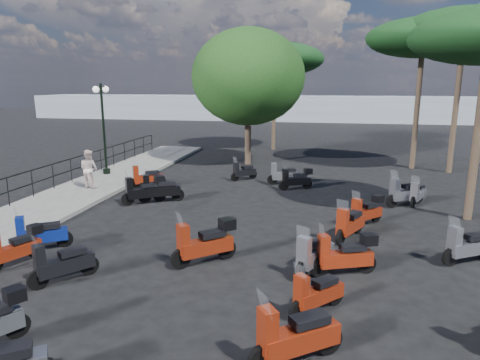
% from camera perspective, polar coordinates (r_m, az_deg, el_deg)
% --- Properties ---
extents(ground, '(120.00, 120.00, 0.00)m').
position_cam_1_polar(ground, '(12.75, -6.26, -8.61)').
color(ground, black).
rests_on(ground, ground).
extents(sidewalk, '(3.00, 30.00, 0.15)m').
position_cam_1_polar(sidewalk, '(18.11, -23.37, -2.87)').
color(sidewalk, '#5F5D5B').
rests_on(sidewalk, ground).
extents(railing, '(0.04, 26.04, 1.10)m').
position_cam_1_polar(railing, '(18.53, -27.26, -0.29)').
color(railing, black).
rests_on(railing, sidewalk).
extents(lamp_post_2, '(0.36, 1.32, 4.47)m').
position_cam_1_polar(lamp_post_2, '(22.36, -17.77, 7.23)').
color(lamp_post_2, black).
rests_on(lamp_post_2, sidewalk).
extents(pedestrian_far, '(0.96, 0.83, 1.69)m').
position_cam_1_polar(pedestrian_far, '(19.74, -19.48, 1.42)').
color(pedestrian_far, beige).
rests_on(pedestrian_far, sidewalk).
extents(scooter_2, '(0.83, 1.48, 1.25)m').
position_cam_1_polar(scooter_2, '(12.62, -27.74, -8.01)').
color(scooter_2, black).
rests_on(scooter_2, ground).
extents(scooter_3, '(1.42, 1.02, 1.31)m').
position_cam_1_polar(scooter_3, '(13.42, -25.11, -6.61)').
color(scooter_3, black).
rests_on(scooter_3, ground).
extents(scooter_4, '(1.48, 1.24, 1.40)m').
position_cam_1_polar(scooter_4, '(17.15, -12.67, -1.38)').
color(scooter_4, black).
rests_on(scooter_4, ground).
extents(scooter_5, '(1.44, 1.02, 1.32)m').
position_cam_1_polar(scooter_5, '(19.72, -12.33, 0.27)').
color(scooter_5, black).
rests_on(scooter_5, ground).
extents(scooter_8, '(1.12, 1.39, 1.34)m').
position_cam_1_polar(scooter_8, '(11.12, -22.66, -10.29)').
color(scooter_8, black).
rests_on(scooter_8, ground).
extents(scooter_9, '(1.70, 0.94, 1.45)m').
position_cam_1_polar(scooter_9, '(17.24, -10.61, -1.30)').
color(scooter_9, black).
rests_on(scooter_9, ground).
extents(scooter_10, '(1.13, 1.11, 1.19)m').
position_cam_1_polar(scooter_10, '(20.85, 0.45, 1.11)').
color(scooter_10, black).
rests_on(scooter_10, ground).
extents(scooter_13, '(0.96, 1.56, 1.36)m').
position_cam_1_polar(scooter_13, '(10.95, 9.82, -9.76)').
color(scooter_13, black).
rests_on(scooter_13, ground).
extents(scooter_14, '(1.51, 1.37, 1.48)m').
position_cam_1_polar(scooter_14, '(11.30, -4.70, -8.39)').
color(scooter_14, black).
rests_on(scooter_14, ground).
extents(scooter_15, '(1.58, 0.74, 1.30)m').
position_cam_1_polar(scooter_15, '(20.05, 5.84, 0.68)').
color(scooter_15, black).
rests_on(scooter_15, ground).
extents(scooter_17, '(1.54, 1.18, 1.45)m').
position_cam_1_polar(scooter_17, '(7.64, 7.33, -20.08)').
color(scooter_17, black).
rests_on(scooter_17, ground).
extents(scooter_18, '(1.11, 1.15, 1.20)m').
position_cam_1_polar(scooter_18, '(9.20, 10.16, -14.73)').
color(scooter_18, black).
rests_on(scooter_18, ground).
extents(scooter_19, '(1.63, 0.85, 1.36)m').
position_cam_1_polar(scooter_19, '(10.94, 13.78, -9.73)').
color(scooter_19, black).
rests_on(scooter_19, ground).
extents(scooter_20, '(1.20, 1.24, 1.25)m').
position_cam_1_polar(scooter_20, '(14.86, 16.50, -4.03)').
color(scooter_20, black).
rests_on(scooter_20, ground).
extents(scooter_21, '(1.46, 0.83, 1.24)m').
position_cam_1_polar(scooter_21, '(19.09, 7.49, 0.07)').
color(scooter_21, black).
rests_on(scooter_21, ground).
extents(scooter_24, '(1.51, 0.99, 1.35)m').
position_cam_1_polar(scooter_24, '(12.79, 28.10, -7.81)').
color(scooter_24, black).
rests_on(scooter_24, ground).
extents(scooter_25, '(0.95, 1.56, 1.36)m').
position_cam_1_polar(scooter_25, '(13.38, 14.38, -5.76)').
color(scooter_25, black).
rests_on(scooter_25, ground).
extents(scooter_26, '(1.53, 1.17, 1.44)m').
position_cam_1_polar(scooter_26, '(17.60, 21.08, -1.67)').
color(scooter_26, black).
rests_on(scooter_26, ground).
extents(scooter_27, '(0.83, 1.42, 1.22)m').
position_cam_1_polar(scooter_27, '(18.02, 22.57, -1.73)').
color(scooter_27, black).
rests_on(scooter_27, ground).
extents(broadleaf_tree, '(6.36, 6.36, 7.67)m').
position_cam_1_polar(broadleaf_tree, '(24.66, 1.10, 13.55)').
color(broadleaf_tree, '#38281E').
rests_on(broadleaf_tree, ground).
extents(pine_0, '(5.89, 5.89, 7.98)m').
position_cam_1_polar(pine_0, '(25.36, 23.25, 16.97)').
color(pine_0, '#38281E').
rests_on(pine_0, ground).
extents(pine_1, '(6.39, 6.39, 8.28)m').
position_cam_1_polar(pine_1, '(24.96, 27.72, 17.16)').
color(pine_1, '#38281E').
rests_on(pine_1, ground).
extents(pine_2, '(6.71, 6.71, 7.41)m').
position_cam_1_polar(pine_2, '(30.51, 4.66, 15.73)').
color(pine_2, '#38281E').
rests_on(pine_2, ground).
extents(distant_hills, '(70.00, 8.00, 3.00)m').
position_cam_1_polar(distant_hills, '(56.51, 7.51, 9.50)').
color(distant_hills, gray).
rests_on(distant_hills, ground).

